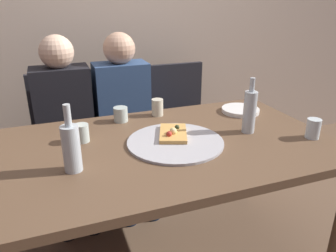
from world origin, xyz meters
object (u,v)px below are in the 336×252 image
(pizza_tray, at_px, (175,142))
(tumbler_far, at_px, (121,114))
(wine_bottle, at_px, (250,111))
(plate_stack, at_px, (240,110))
(wine_glass, at_px, (313,128))
(chair_middle, at_px, (122,124))
(short_glass, at_px, (157,107))
(guest_in_sweater, at_px, (66,121))
(beer_bottle, at_px, (71,147))
(chair_right, at_px, (181,116))
(tumbler_near, at_px, (82,133))
(chair_left, at_px, (66,131))
(dining_table, at_px, (169,156))
(guest_in_beanie, at_px, (126,114))
(pizza_slice_last, at_px, (173,133))

(pizza_tray, distance_m, tumbler_far, 0.42)
(wine_bottle, distance_m, plate_stack, 0.32)
(wine_glass, bearing_deg, chair_middle, 124.27)
(tumbler_far, bearing_deg, short_glass, 5.20)
(wine_glass, relative_size, chair_middle, 0.11)
(wine_glass, distance_m, short_glass, 0.84)
(plate_stack, xyz_separation_m, guest_in_sweater, (-0.99, 0.46, -0.11))
(beer_bottle, xyz_separation_m, chair_right, (0.87, 0.98, -0.33))
(tumbler_far, bearing_deg, tumbler_near, -139.23)
(guest_in_sweater, bearing_deg, chair_right, -169.99)
(tumbler_far, height_order, chair_right, chair_right)
(short_glass, xyz_separation_m, chair_left, (-0.50, 0.49, -0.27))
(wine_bottle, distance_m, chair_middle, 1.06)
(dining_table, bearing_deg, wine_bottle, -2.27)
(chair_middle, bearing_deg, wine_glass, 124.27)
(chair_left, bearing_deg, wine_bottle, 134.03)
(beer_bottle, height_order, tumbler_far, beer_bottle)
(wine_glass, height_order, guest_in_beanie, guest_in_beanie)
(beer_bottle, height_order, chair_left, beer_bottle)
(wine_glass, height_order, short_glass, same)
(dining_table, relative_size, guest_in_beanie, 1.35)
(pizza_slice_last, xyz_separation_m, chair_left, (-0.47, 0.82, -0.25))
(wine_glass, xyz_separation_m, chair_left, (-1.11, 1.06, -0.27))
(plate_stack, height_order, chair_middle, chair_middle)
(pizza_slice_last, bearing_deg, tumbler_far, 121.70)
(chair_right, bearing_deg, wine_bottle, 90.12)
(dining_table, xyz_separation_m, tumbler_near, (-0.38, 0.16, 0.12))
(short_glass, bearing_deg, pizza_tray, -96.42)
(wine_bottle, bearing_deg, pizza_slice_last, 170.10)
(dining_table, bearing_deg, plate_stack, 24.91)
(pizza_slice_last, xyz_separation_m, guest_in_beanie, (-0.08, 0.67, -0.12))
(pizza_tray, height_order, wine_glass, wine_glass)
(dining_table, bearing_deg, chair_right, 63.99)
(short_glass, relative_size, chair_middle, 0.11)
(pizza_tray, xyz_separation_m, beer_bottle, (-0.48, -0.10, 0.10))
(pizza_tray, bearing_deg, chair_left, 117.36)
(pizza_tray, bearing_deg, plate_stack, 27.41)
(pizza_tray, height_order, chair_middle, chair_middle)
(tumbler_near, bearing_deg, tumbler_far, 40.77)
(beer_bottle, relative_size, chair_right, 0.31)
(wine_glass, xyz_separation_m, chair_right, (-0.26, 1.06, -0.27))
(chair_middle, height_order, chair_right, same)
(chair_right, bearing_deg, dining_table, 63.99)
(pizza_slice_last, relative_size, wine_glass, 2.59)
(wine_bottle, distance_m, chair_right, 0.95)
(pizza_slice_last, xyz_separation_m, beer_bottle, (-0.49, -0.16, 0.08))
(beer_bottle, distance_m, chair_right, 1.36)
(dining_table, distance_m, chair_middle, 0.89)
(tumbler_far, xyz_separation_m, short_glass, (0.22, 0.02, 0.01))
(dining_table, xyz_separation_m, plate_stack, (0.56, 0.26, 0.09))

